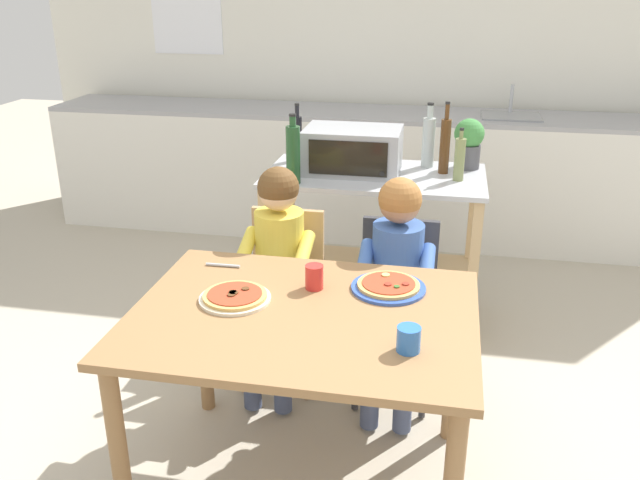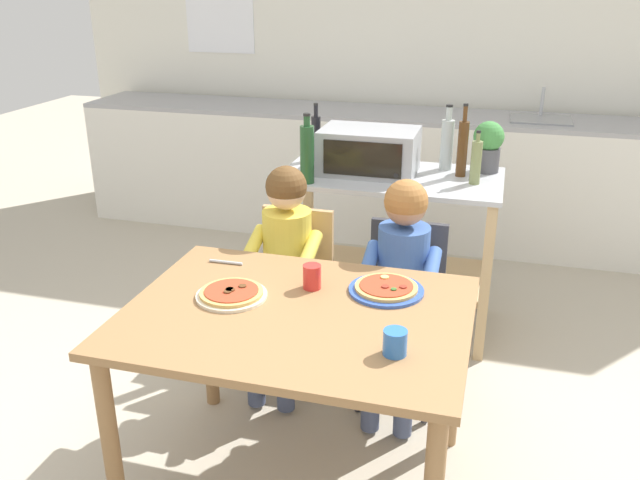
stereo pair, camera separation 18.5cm
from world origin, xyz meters
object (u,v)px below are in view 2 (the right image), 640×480
at_px(bottle_clear_vinegar, 462,147).
at_px(dining_table, 297,338).
at_px(kitchen_island_cart, 389,225).
at_px(bottle_slim_sauce, 476,162).
at_px(serving_spoon, 226,262).
at_px(child_in_yellow_shirt, 283,256).
at_px(dining_chair_right, 403,300).
at_px(child_in_blue_striped_shirt, 400,274).
at_px(drinking_cup_red, 312,277).
at_px(dining_chair_left, 292,283).
at_px(toaster_oven, 369,151).
at_px(pizza_plate_cream, 232,294).
at_px(bottle_dark_olive_oil, 316,137).
at_px(potted_herb_plant, 488,145).
at_px(bottle_brown_beer, 447,143).
at_px(bottle_tall_green_wine, 307,153).
at_px(drinking_cup_blue, 395,342).
at_px(pizza_plate_blue_rimmed, 386,289).

height_order(bottle_clear_vinegar, dining_table, bottle_clear_vinegar).
bearing_deg(dining_table, kitchen_island_cart, 86.46).
distance_m(bottle_slim_sauce, serving_spoon, 1.38).
bearing_deg(child_in_yellow_shirt, dining_chair_right, 9.07).
distance_m(child_in_blue_striped_shirt, drinking_cup_red, 0.50).
bearing_deg(child_in_yellow_shirt, dining_chair_left, 90.00).
bearing_deg(drinking_cup_red, dining_chair_left, 115.20).
xyz_separation_m(toaster_oven, pizza_plate_cream, (-0.22, -1.35, -0.21)).
bearing_deg(bottle_dark_olive_oil, bottle_slim_sauce, -14.04).
xyz_separation_m(potted_herb_plant, drinking_cup_red, (-0.56, -1.39, -0.21)).
relative_size(bottle_brown_beer, child_in_yellow_shirt, 0.33).
height_order(dining_table, pizza_plate_cream, pizza_plate_cream).
height_order(bottle_tall_green_wine, drinking_cup_red, bottle_tall_green_wine).
xyz_separation_m(bottle_slim_sauce, child_in_yellow_shirt, (-0.77, -0.71, -0.30)).
height_order(kitchen_island_cart, drinking_cup_red, kitchen_island_cart).
xyz_separation_m(kitchen_island_cart, toaster_oven, (-0.12, 0.02, 0.39)).
bearing_deg(bottle_brown_beer, child_in_yellow_shirt, -122.78).
xyz_separation_m(dining_chair_right, pizza_plate_cream, (-0.53, -0.67, 0.28)).
distance_m(bottle_tall_green_wine, drinking_cup_blue, 1.49).
bearing_deg(serving_spoon, bottle_tall_green_wine, 82.94).
bearing_deg(drinking_cup_blue, serving_spoon, 147.26).
bearing_deg(potted_herb_plant, dining_chair_left, -134.45).
relative_size(bottle_clear_vinegar, serving_spoon, 2.68).
height_order(bottle_tall_green_wine, bottle_dark_olive_oil, bottle_tall_green_wine).
distance_m(bottle_tall_green_wine, bottle_clear_vinegar, 0.80).
bearing_deg(bottle_dark_olive_oil, drinking_cup_red, -74.63).
bearing_deg(pizza_plate_cream, bottle_brown_beer, 68.31).
height_order(bottle_tall_green_wine, bottle_brown_beer, bottle_tall_green_wine).
bearing_deg(dining_table, child_in_blue_striped_shirt, 65.10).
bearing_deg(bottle_slim_sauce, bottle_clear_vinegar, 123.20).
height_order(pizza_plate_cream, serving_spoon, pizza_plate_cream).
distance_m(child_in_yellow_shirt, pizza_plate_cream, 0.59).
bearing_deg(serving_spoon, toaster_oven, 71.52).
xyz_separation_m(bottle_tall_green_wine, dining_chair_left, (0.04, -0.38, -0.53)).
bearing_deg(kitchen_island_cart, pizza_plate_cream, -104.51).
relative_size(child_in_yellow_shirt, child_in_blue_striped_shirt, 1.01).
bearing_deg(dining_chair_left, bottle_slim_sauce, 37.39).
bearing_deg(potted_herb_plant, drinking_cup_blue, -95.95).
height_order(bottle_clear_vinegar, child_in_blue_striped_shirt, bottle_clear_vinegar).
height_order(bottle_tall_green_wine, dining_table, bottle_tall_green_wine).
relative_size(bottle_clear_vinegar, bottle_slim_sauce, 1.39).
xyz_separation_m(bottle_clear_vinegar, dining_table, (-0.43, -1.45, -0.37)).
relative_size(bottle_brown_beer, drinking_cup_blue, 4.23).
height_order(kitchen_island_cart, drinking_cup_blue, kitchen_island_cart).
height_order(bottle_brown_beer, dining_chair_left, bottle_brown_beer).
xyz_separation_m(kitchen_island_cart, dining_chair_left, (-0.34, -0.63, -0.10)).
bearing_deg(drinking_cup_blue, child_in_blue_striped_shirt, 97.58).
height_order(bottle_tall_green_wine, pizza_plate_blue_rimmed, bottle_tall_green_wine).
bearing_deg(serving_spoon, pizza_plate_cream, -63.02).
bearing_deg(serving_spoon, dining_chair_left, 72.22).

